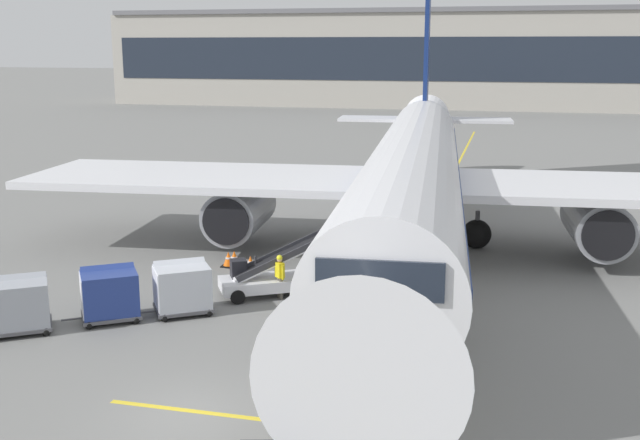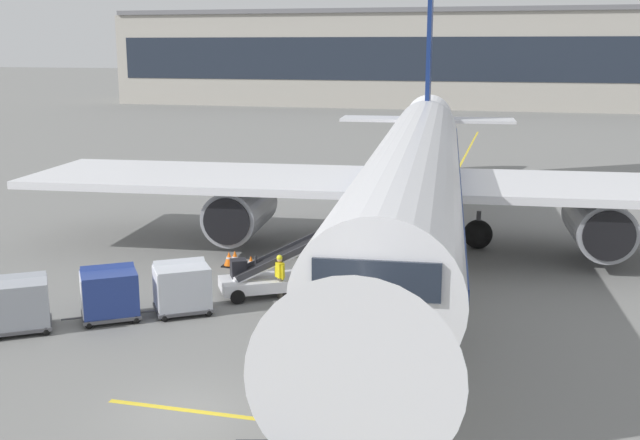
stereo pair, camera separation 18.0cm
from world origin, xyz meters
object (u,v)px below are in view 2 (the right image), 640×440
ground_crew_by_loader (280,274)px  safety_cone_engine_keepout (229,259)px  parked_airplane (415,172)px  safety_cone_nose_mark (235,259)px  baggage_cart_second (109,293)px  safety_cone_wingtip (251,263)px  baggage_cart_third (19,303)px  ground_crew_by_carts (184,288)px  baggage_cart_lead (182,286)px  belt_loader (271,274)px

ground_crew_by_loader → safety_cone_engine_keepout: (-3.52, 3.71, -0.67)m
parked_airplane → ground_crew_by_loader: size_ratio=27.51×
safety_cone_engine_keepout → safety_cone_nose_mark: bearing=-1.6°
parked_airplane → baggage_cart_second: bearing=-127.2°
ground_crew_by_loader → safety_cone_wingtip: size_ratio=2.76×
parked_airplane → baggage_cart_second: (-9.18, -12.09, -2.80)m
baggage_cart_third → ground_crew_by_carts: bearing=31.3°
ground_crew_by_loader → baggage_cart_second: bearing=-144.0°
ground_crew_by_carts → safety_cone_wingtip: 6.09m
baggage_cart_lead → safety_cone_wingtip: size_ratio=4.28×
belt_loader → safety_cone_engine_keepout: 4.53m
belt_loader → baggage_cart_second: 6.24m
ground_crew_by_loader → ground_crew_by_carts: same height
belt_loader → safety_cone_nose_mark: bearing=129.6°
safety_cone_nose_mark → safety_cone_engine_keepout: bearing=178.4°
parked_airplane → baggage_cart_third: 18.30m
ground_crew_by_carts → safety_cone_nose_mark: (-0.45, 6.33, -0.64)m
baggage_cart_second → ground_crew_by_loader: baggage_cart_second is taller
ground_crew_by_loader → belt_loader: bearing=141.9°
baggage_cart_third → ground_crew_by_carts: size_ratio=1.55×
baggage_cart_lead → ground_crew_by_carts: (0.18, -0.19, -0.00)m
ground_crew_by_loader → ground_crew_by_carts: bearing=-136.7°
baggage_cart_third → safety_cone_wingtip: bearing=59.9°
baggage_cart_third → safety_cone_nose_mark: (4.34, 9.24, -0.64)m
parked_airplane → ground_crew_by_loader: parked_airplane is taller
baggage_cart_second → ground_crew_by_loader: bearing=36.0°
safety_cone_engine_keepout → safety_cone_nose_mark: 0.29m
baggage_cart_lead → belt_loader: bearing=48.7°
baggage_cart_third → parked_airplane: bearing=50.1°
baggage_cart_second → parked_airplane: bearing=52.8°
belt_loader → baggage_cart_lead: 3.76m
parked_airplane → safety_cone_engine_keepout: parked_airplane is taller
belt_loader → safety_cone_engine_keepout: (-3.03, 3.32, -0.52)m
belt_loader → baggage_cart_second: (-4.67, -4.13, 0.16)m
parked_airplane → belt_loader: 9.61m
baggage_cart_second → ground_crew_by_loader: (5.17, 3.75, -0.00)m
belt_loader → safety_cone_wingtip: 3.61m
baggage_cart_lead → baggage_cart_third: same height
belt_loader → ground_crew_by_carts: 3.79m
parked_airplane → safety_cone_wingtip: (-6.40, -4.93, -3.50)m
ground_crew_by_carts → safety_cone_nose_mark: 6.38m
ground_crew_by_carts → safety_cone_wingtip: ground_crew_by_carts is taller
parked_airplane → ground_crew_by_carts: bearing=-121.8°
parked_airplane → baggage_cart_third: (-11.59, -13.88, -2.80)m
safety_cone_engine_keepout → safety_cone_wingtip: (1.13, -0.30, -0.02)m
baggage_cart_third → safety_cone_nose_mark: 10.23m
belt_loader → baggage_cart_third: (-7.08, -5.93, 0.16)m
safety_cone_nose_mark → parked_airplane: bearing=32.6°
baggage_cart_lead → safety_cone_wingtip: 5.92m
baggage_cart_second → safety_cone_engine_keepout: baggage_cart_second is taller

